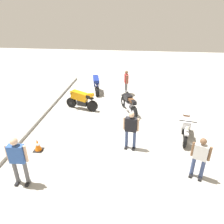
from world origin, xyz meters
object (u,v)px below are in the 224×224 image
object	(u,v)px
motorcycle_black_cruiser	(129,103)
motorcycle_silver_cruiser	(186,127)
motorcycle_orange_sportbike	(81,99)
person_in_blue_shirt	(18,158)
person_in_white_shirt	(200,156)
person_in_red_shirt	(126,81)
person_in_black_shirt	(131,128)
motorcycle_blue_sportbike	(96,84)
traffic_cone	(38,145)

from	to	relation	value
motorcycle_black_cruiser	motorcycle_silver_cruiser	distance (m)	3.46
motorcycle_orange_sportbike	motorcycle_black_cruiser	world-z (taller)	motorcycle_orange_sportbike
motorcycle_orange_sportbike	person_in_blue_shirt	distance (m)	5.90
motorcycle_silver_cruiser	person_in_white_shirt	bearing A→B (deg)	8.20
person_in_white_shirt	motorcycle_silver_cruiser	bearing A→B (deg)	-157.26
motorcycle_orange_sportbike	person_in_blue_shirt	xyz separation A→B (m)	(-5.86, 0.53, 0.43)
person_in_red_shirt	person_in_black_shirt	bearing A→B (deg)	-95.65
motorcycle_black_cruiser	motorcycle_blue_sportbike	xyz separation A→B (m)	(2.83, 2.36, 0.07)
person_in_red_shirt	traffic_cone	bearing A→B (deg)	-126.04
motorcycle_orange_sportbike	motorcycle_silver_cruiser	distance (m)	5.82
person_in_red_shirt	person_in_white_shirt	bearing A→B (deg)	-79.81
motorcycle_orange_sportbike	motorcycle_black_cruiser	bearing A→B (deg)	-166.49
motorcycle_black_cruiser	person_in_black_shirt	distance (m)	3.41
person_in_white_shirt	person_in_black_shirt	world-z (taller)	person_in_black_shirt
person_in_white_shirt	traffic_cone	world-z (taller)	person_in_white_shirt
person_in_black_shirt	traffic_cone	size ratio (longest dim) A/B	3.13
person_in_white_shirt	person_in_red_shirt	size ratio (longest dim) A/B	0.98
motorcycle_blue_sportbike	person_in_red_shirt	world-z (taller)	person_in_red_shirt
motorcycle_black_cruiser	traffic_cone	size ratio (longest dim) A/B	3.65
motorcycle_blue_sportbike	person_in_red_shirt	xyz separation A→B (m)	(-0.09, -2.04, 0.31)
person_in_red_shirt	traffic_cone	world-z (taller)	person_in_red_shirt
motorcycle_orange_sportbike	person_in_black_shirt	distance (m)	4.54
motorcycle_black_cruiser	person_in_red_shirt	distance (m)	2.78
traffic_cone	person_in_white_shirt	bearing A→B (deg)	-97.37
motorcycle_black_cruiser	person_in_blue_shirt	world-z (taller)	person_in_blue_shirt
person_in_white_shirt	person_in_red_shirt	world-z (taller)	person_in_red_shirt
motorcycle_blue_sportbike	traffic_cone	world-z (taller)	motorcycle_blue_sportbike
motorcycle_black_cruiser	traffic_cone	xyz separation A→B (m)	(-4.01, 3.50, -0.26)
person_in_black_shirt	person_in_red_shirt	world-z (taller)	person_in_black_shirt
motorcycle_blue_sportbike	motorcycle_silver_cruiser	world-z (taller)	motorcycle_blue_sportbike
motorcycle_black_cruiser	motorcycle_silver_cruiser	size ratio (longest dim) A/B	0.93
motorcycle_orange_sportbike	person_in_blue_shirt	world-z (taller)	person_in_blue_shirt
motorcycle_silver_cruiser	traffic_cone	distance (m)	6.38
motorcycle_orange_sportbike	traffic_cone	xyz separation A→B (m)	(-4.08, 0.80, -0.33)
motorcycle_black_cruiser	traffic_cone	bearing A→B (deg)	113.03
person_in_white_shirt	person_in_red_shirt	xyz separation A→B (m)	(7.53, 2.89, 0.03)
motorcycle_silver_cruiser	person_in_white_shirt	size ratio (longest dim) A/B	1.33
person_in_black_shirt	person_in_blue_shirt	world-z (taller)	person_in_blue_shirt
motorcycle_orange_sportbike	person_in_white_shirt	size ratio (longest dim) A/B	1.23
motorcycle_blue_sportbike	person_in_white_shirt	distance (m)	9.08
person_in_blue_shirt	person_in_red_shirt	distance (m)	9.00
person_in_black_shirt	person_in_red_shirt	bearing A→B (deg)	-167.02
motorcycle_blue_sportbike	person_in_black_shirt	xyz separation A→B (m)	(-6.20, -2.59, 0.35)
motorcycle_blue_sportbike	motorcycle_silver_cruiser	distance (m)	7.13
motorcycle_silver_cruiser	person_in_black_shirt	distance (m)	2.67
motorcycle_blue_sportbike	traffic_cone	size ratio (longest dim) A/B	3.64
motorcycle_blue_sportbike	person_in_black_shirt	bearing A→B (deg)	-173.15
person_in_black_shirt	person_in_blue_shirt	distance (m)	4.22
person_in_red_shirt	traffic_cone	distance (m)	7.48
motorcycle_orange_sportbike	person_in_red_shirt	size ratio (longest dim) A/B	1.20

